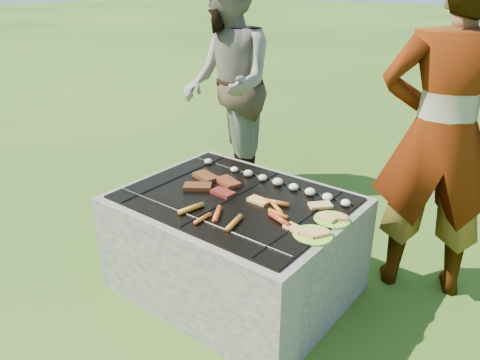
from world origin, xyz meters
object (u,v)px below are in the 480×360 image
object	(u,v)px
plate_near	(313,235)
plate_far	(332,219)
cook	(441,137)
bystander	(227,86)
fire_pit	(235,247)

from	to	relation	value
plate_near	plate_far	bearing A→B (deg)	90.48
cook	bystander	world-z (taller)	cook
fire_pit	cook	xyz separation A→B (m)	(0.87, 0.73, 0.68)
plate_far	bystander	world-z (taller)	bystander
plate_far	plate_near	world-z (taller)	plate_far
plate_near	bystander	world-z (taller)	bystander
plate_far	plate_near	distance (m)	0.20
bystander	plate_near	bearing A→B (deg)	3.59
plate_near	cook	world-z (taller)	cook
fire_pit	plate_near	distance (m)	0.66
plate_far	fire_pit	bearing A→B (deg)	-169.27
bystander	plate_far	bearing A→B (deg)	8.49
plate_near	bystander	bearing A→B (deg)	141.94
cook	bystander	distance (m)	1.86
plate_far	bystander	xyz separation A→B (m)	(-1.51, 0.99, 0.32)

